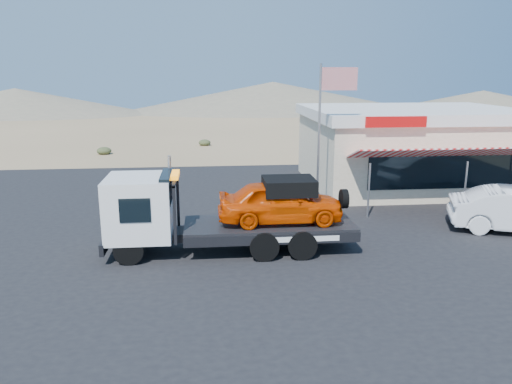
% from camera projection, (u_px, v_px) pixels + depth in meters
% --- Properties ---
extents(ground, '(120.00, 120.00, 0.00)m').
position_uv_depth(ground, '(205.00, 252.00, 16.16)').
color(ground, '#8A724E').
rests_on(ground, ground).
extents(asphalt_lot, '(32.00, 24.00, 0.02)m').
position_uv_depth(asphalt_lot, '(257.00, 223.00, 19.26)').
color(asphalt_lot, black).
rests_on(asphalt_lot, ground).
extents(tow_truck, '(7.84, 2.33, 2.62)m').
position_uv_depth(tow_truck, '(224.00, 209.00, 15.97)').
color(tow_truck, black).
rests_on(tow_truck, asphalt_lot).
extents(jerky_store, '(10.40, 9.97, 3.90)m').
position_uv_depth(jerky_store, '(410.00, 146.00, 25.39)').
color(jerky_store, beige).
rests_on(jerky_store, asphalt_lot).
extents(flagpole, '(1.55, 0.10, 6.00)m').
position_uv_depth(flagpole, '(325.00, 121.00, 20.10)').
color(flagpole, '#99999E').
rests_on(flagpole, asphalt_lot).
extents(distant_hills, '(126.00, 48.00, 4.20)m').
position_uv_depth(distant_hills, '(132.00, 100.00, 68.07)').
color(distant_hills, '#726B59').
rests_on(distant_hills, ground).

